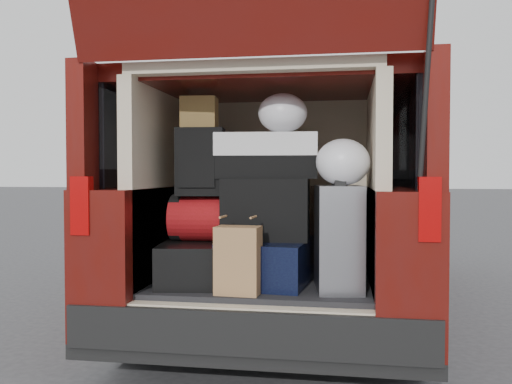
# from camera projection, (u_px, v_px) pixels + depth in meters

# --- Properties ---
(minivan) EXTENTS (1.90, 5.35, 2.77)m
(minivan) POSITION_uv_depth(u_px,v_px,m) (290.00, 204.00, 4.80)
(minivan) COLOR black
(minivan) RESTS_ON ground
(load_floor) EXTENTS (1.24, 1.05, 0.55)m
(load_floor) POSITION_uv_depth(u_px,v_px,m) (264.00, 324.00, 3.27)
(load_floor) COLOR black
(load_floor) RESTS_ON ground
(black_hardshell) EXTENTS (0.50, 0.64, 0.24)m
(black_hardshell) POSITION_uv_depth(u_px,v_px,m) (200.00, 262.00, 3.16)
(black_hardshell) COLOR black
(black_hardshell) RESTS_ON load_floor
(navy_hardshell) EXTENTS (0.53, 0.62, 0.25)m
(navy_hardshell) POSITION_uv_depth(u_px,v_px,m) (267.00, 262.00, 3.13)
(navy_hardshell) COLOR black
(navy_hardshell) RESTS_ON load_floor
(silver_roller) EXTENTS (0.28, 0.41, 0.57)m
(silver_roller) POSITION_uv_depth(u_px,v_px,m) (338.00, 238.00, 2.95)
(silver_roller) COLOR silver
(silver_roller) RESTS_ON load_floor
(kraft_bag) EXTENTS (0.24, 0.16, 0.36)m
(kraft_bag) POSITION_uv_depth(u_px,v_px,m) (238.00, 260.00, 2.85)
(kraft_bag) COLOR #9A7345
(kraft_bag) RESTS_ON load_floor
(red_duffel) EXTENTS (0.42, 0.28, 0.27)m
(red_duffel) POSITION_uv_depth(u_px,v_px,m) (207.00, 218.00, 3.20)
(red_duffel) COLOR maroon
(red_duffel) RESTS_ON black_hardshell
(black_soft_case) EXTENTS (0.50, 0.31, 0.35)m
(black_soft_case) POSITION_uv_depth(u_px,v_px,m) (266.00, 209.00, 3.14)
(black_soft_case) COLOR black
(black_soft_case) RESTS_ON navy_hardshell
(backpack) EXTENTS (0.29, 0.19, 0.39)m
(backpack) POSITION_uv_depth(u_px,v_px,m) (200.00, 162.00, 3.15)
(backpack) COLOR black
(backpack) RESTS_ON red_duffel
(twotone_duffel) EXTENTS (0.61, 0.34, 0.26)m
(twotone_duffel) POSITION_uv_depth(u_px,v_px,m) (267.00, 156.00, 3.17)
(twotone_duffel) COLOR white
(twotone_duffel) RESTS_ON black_soft_case
(grocery_sack_lower) EXTENTS (0.22, 0.19, 0.19)m
(grocery_sack_lower) POSITION_uv_depth(u_px,v_px,m) (199.00, 113.00, 3.20)
(grocery_sack_lower) COLOR olive
(grocery_sack_lower) RESTS_ON backpack
(plastic_bag_center) EXTENTS (0.29, 0.28, 0.23)m
(plastic_bag_center) POSITION_uv_depth(u_px,v_px,m) (283.00, 113.00, 3.10)
(plastic_bag_center) COLOR white
(plastic_bag_center) RESTS_ON twotone_duffel
(plastic_bag_right) EXTENTS (0.30, 0.28, 0.25)m
(plastic_bag_right) POSITION_uv_depth(u_px,v_px,m) (343.00, 162.00, 2.93)
(plastic_bag_right) COLOR white
(plastic_bag_right) RESTS_ON silver_roller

